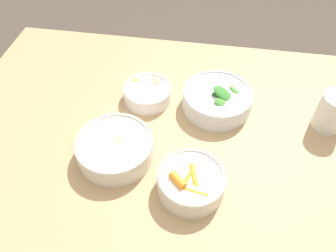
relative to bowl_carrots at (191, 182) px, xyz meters
The scene contains 6 objects.
dining_table 0.20m from the bowl_carrots, 65.55° to the right, with size 1.21×0.89×0.77m.
bowl_carrots is the anchor object (origin of this frame).
bowl_greens 0.27m from the bowl_carrots, 98.71° to the right, with size 0.19×0.19×0.07m.
bowl_beans_hotdog 0.20m from the bowl_carrots, 18.91° to the right, with size 0.18×0.18×0.06m.
bowl_cookies 0.31m from the bowl_carrots, 60.54° to the right, with size 0.13×0.13×0.04m.
cup 0.41m from the bowl_carrots, 143.20° to the right, with size 0.08×0.08×0.10m.
Camera 1 is at (-0.07, 0.51, 1.42)m, focal length 35.00 mm.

